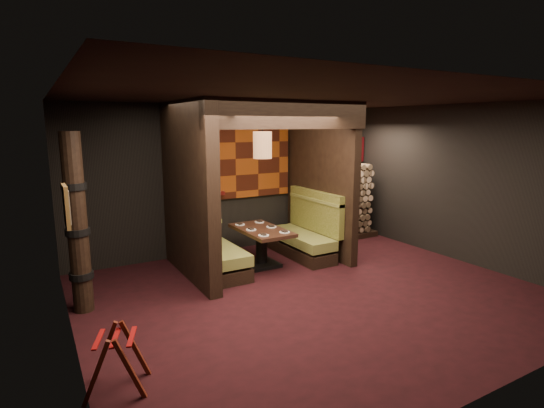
{
  "coord_description": "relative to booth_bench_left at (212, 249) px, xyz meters",
  "views": [
    {
      "loc": [
        -3.52,
        -4.84,
        2.48
      ],
      "look_at": [
        0.0,
        1.3,
        1.15
      ],
      "focal_mm": 28.0,
      "sensor_mm": 36.0,
      "label": 1
    }
  ],
  "objects": [
    {
      "name": "booth_bench_left",
      "position": [
        0.0,
        0.0,
        0.0
      ],
      "size": [
        0.68,
        1.6,
        1.14
      ],
      "color": "black",
      "rests_on": "floor"
    },
    {
      "name": "tapa_back_panel",
      "position": [
        0.94,
        1.06,
        1.42
      ],
      "size": [
        2.4,
        0.06,
        1.55
      ],
      "primitive_type": "cube",
      "color": "#8D3C0F",
      "rests_on": "wall_back"
    },
    {
      "name": "bay_front_post",
      "position": [
        2.35,
        0.31,
        1.02
      ],
      "size": [
        0.08,
        0.08,
        2.85
      ],
      "primitive_type": "cube",
      "color": "black",
      "rests_on": "floor"
    },
    {
      "name": "framed_picture",
      "position": [
        -2.25,
        -1.55,
        1.22
      ],
      "size": [
        0.05,
        0.36,
        0.46
      ],
      "color": "olive",
      "rests_on": "wall_left"
    },
    {
      "name": "wall_back",
      "position": [
        0.96,
        1.11,
        1.02
      ],
      "size": [
        6.5,
        0.02,
        2.85
      ],
      "primitive_type": "cube",
      "color": "black",
      "rests_on": "ground"
    },
    {
      "name": "mosaic_header",
      "position": [
        3.25,
        1.03,
        1.52
      ],
      "size": [
        1.83,
        0.1,
        0.56
      ],
      "primitive_type": "cube",
      "color": "maroon",
      "rests_on": "wall_back"
    },
    {
      "name": "luggage_rack",
      "position": [
        -2.01,
        -2.58,
        -0.08
      ],
      "size": [
        0.69,
        0.58,
        0.64
      ],
      "color": "#4F180C",
      "rests_on": "floor"
    },
    {
      "name": "place_settings",
      "position": [
        0.88,
        -0.12,
        0.29
      ],
      "size": [
        0.59,
        1.07,
        0.03
      ],
      "color": "white",
      "rests_on": "dining_table"
    },
    {
      "name": "wall_left",
      "position": [
        -2.3,
        -1.65,
        1.02
      ],
      "size": [
        0.02,
        5.5,
        2.85
      ],
      "primitive_type": "cube",
      "color": "black",
      "rests_on": "ground"
    },
    {
      "name": "wall_right",
      "position": [
        4.22,
        -1.65,
        1.02
      ],
      "size": [
        0.02,
        5.5,
        2.85
      ],
      "primitive_type": "cube",
      "color": "black",
      "rests_on": "ground"
    },
    {
      "name": "wall_front",
      "position": [
        0.96,
        -4.41,
        1.02
      ],
      "size": [
        6.5,
        0.02,
        2.85
      ],
      "primitive_type": "cube",
      "color": "black",
      "rests_on": "ground"
    },
    {
      "name": "pendant_lamp",
      "position": [
        0.88,
        -0.17,
        1.74
      ],
      "size": [
        0.32,
        0.32,
        0.94
      ],
      "color": "#8E5F3A",
      "rests_on": "ceiling"
    },
    {
      "name": "totem_column",
      "position": [
        -2.09,
        -0.55,
        0.79
      ],
      "size": [
        0.31,
        0.31,
        2.4
      ],
      "color": "black",
      "rests_on": "floor"
    },
    {
      "name": "lacquer_shelf",
      "position": [
        0.36,
        1.0,
        0.78
      ],
      "size": [
        0.6,
        0.12,
        0.07
      ],
      "primitive_type": "cube",
      "color": "#54100E",
      "rests_on": "wall_back"
    },
    {
      "name": "ceiling",
      "position": [
        0.96,
        -1.65,
        2.46
      ],
      "size": [
        6.5,
        5.5,
        0.02
      ],
      "primitive_type": "cube",
      "color": "black",
      "rests_on": "ground"
    },
    {
      "name": "partition_left",
      "position": [
        -0.39,
        -0.0,
        1.02
      ],
      "size": [
        0.2,
        2.2,
        2.85
      ],
      "primitive_type": "cube",
      "color": "black",
      "rests_on": "floor"
    },
    {
      "name": "partition_right",
      "position": [
        2.26,
        0.05,
        1.02
      ],
      "size": [
        0.15,
        2.1,
        2.85
      ],
      "primitive_type": "cube",
      "color": "black",
      "rests_on": "floor"
    },
    {
      "name": "header_beam",
      "position": [
        0.94,
        -0.95,
        2.23
      ],
      "size": [
        2.85,
        0.18,
        0.44
      ],
      "primitive_type": "cube",
      "color": "black",
      "rests_on": "partition_left"
    },
    {
      "name": "dining_table",
      "position": [
        0.88,
        -0.12,
        0.05
      ],
      "size": [
        0.71,
        1.3,
        0.68
      ],
      "color": "black",
      "rests_on": "floor"
    },
    {
      "name": "booth_bench_right",
      "position": [
        1.89,
        0.0,
        0.0
      ],
      "size": [
        0.68,
        1.6,
        1.14
      ],
      "color": "black",
      "rests_on": "floor"
    },
    {
      "name": "tapa_side_panel",
      "position": [
        -0.27,
        0.17,
        1.45
      ],
      "size": [
        0.04,
        1.85,
        1.45
      ],
      "primitive_type": "cube",
      "color": "#8D3C0F",
      "rests_on": "partition_left"
    },
    {
      "name": "firewood_stack",
      "position": [
        3.25,
        0.7,
        0.42
      ],
      "size": [
        1.73,
        0.7,
        1.64
      ],
      "color": "black",
      "rests_on": "floor"
    },
    {
      "name": "floor",
      "position": [
        0.96,
        -1.65,
        -0.41
      ],
      "size": [
        6.5,
        5.5,
        0.02
      ],
      "primitive_type": "cube",
      "color": "black",
      "rests_on": "ground"
    }
  ]
}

